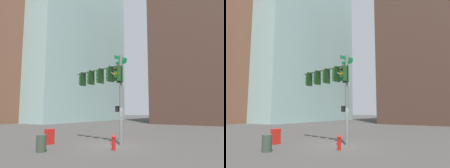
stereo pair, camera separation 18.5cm
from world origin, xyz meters
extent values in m
plane|color=#423F3D|center=(0.00, 0.00, 0.00)|extent=(200.00, 200.00, 0.00)
cylinder|color=slate|center=(-0.45, -0.40, 3.12)|extent=(0.25, 0.25, 6.24)
cylinder|color=slate|center=(2.12, -0.97, 5.54)|extent=(5.17, 1.27, 0.12)
cylinder|color=slate|center=(0.47, -0.60, 5.09)|extent=(1.03, 0.31, 0.75)
cube|color=#0F6B33|center=(-0.45, -0.40, 5.99)|extent=(0.31, 1.25, 0.24)
cube|color=#0F6B33|center=(-0.45, -0.40, 5.69)|extent=(0.97, 0.25, 0.24)
cube|color=white|center=(-0.45, -0.40, 4.12)|extent=(0.13, 0.45, 0.24)
cube|color=#1E4C1E|center=(0.66, -0.65, 4.98)|extent=(0.41, 0.41, 1.00)
cube|color=black|center=(0.48, -0.61, 4.98)|extent=(0.16, 0.54, 1.16)
sphere|color=#470A07|center=(0.86, -0.69, 5.28)|extent=(0.20, 0.20, 0.20)
cylinder|color=#1E4C1E|center=(0.93, -0.71, 5.37)|extent=(0.09, 0.23, 0.23)
sphere|color=#4C330A|center=(0.86, -0.69, 4.98)|extent=(0.20, 0.20, 0.20)
cylinder|color=#1E4C1E|center=(0.93, -0.71, 5.07)|extent=(0.09, 0.23, 0.23)
sphere|color=green|center=(0.86, -0.69, 4.68)|extent=(0.20, 0.20, 0.20)
cylinder|color=#1E4C1E|center=(0.93, -0.71, 4.77)|extent=(0.09, 0.23, 0.23)
cube|color=#1E4C1E|center=(1.78, -0.90, 4.98)|extent=(0.41, 0.41, 1.00)
cube|color=black|center=(1.60, -0.86, 4.98)|extent=(0.16, 0.54, 1.16)
sphere|color=red|center=(1.98, -0.94, 5.28)|extent=(0.20, 0.20, 0.20)
cylinder|color=#1E4C1E|center=(2.04, -0.96, 5.37)|extent=(0.09, 0.23, 0.23)
sphere|color=#4C330A|center=(1.98, -0.94, 4.98)|extent=(0.20, 0.20, 0.20)
cylinder|color=#1E4C1E|center=(2.04, -0.96, 5.07)|extent=(0.09, 0.23, 0.23)
sphere|color=#0A3819|center=(1.98, -0.94, 4.68)|extent=(0.20, 0.20, 0.20)
cylinder|color=#1E4C1E|center=(2.04, -0.96, 4.77)|extent=(0.09, 0.23, 0.23)
cube|color=#1E4C1E|center=(2.90, -1.15, 4.98)|extent=(0.41, 0.41, 1.00)
cube|color=black|center=(2.71, -1.11, 4.98)|extent=(0.16, 0.54, 1.16)
sphere|color=#470A07|center=(3.10, -1.19, 5.28)|extent=(0.20, 0.20, 0.20)
cylinder|color=#1E4C1E|center=(3.16, -1.21, 5.37)|extent=(0.09, 0.23, 0.23)
sphere|color=#F29E0C|center=(3.10, -1.19, 4.98)|extent=(0.20, 0.20, 0.20)
cylinder|color=#1E4C1E|center=(3.16, -1.21, 5.07)|extent=(0.09, 0.23, 0.23)
sphere|color=#0A3819|center=(3.10, -1.19, 4.68)|extent=(0.20, 0.20, 0.20)
cylinder|color=#1E4C1E|center=(3.16, -1.21, 4.77)|extent=(0.09, 0.23, 0.23)
cube|color=#1E4C1E|center=(4.02, -1.40, 4.98)|extent=(0.41, 0.41, 1.00)
cube|color=black|center=(3.83, -1.36, 4.98)|extent=(0.16, 0.54, 1.16)
sphere|color=#470A07|center=(4.22, -1.45, 5.28)|extent=(0.20, 0.20, 0.20)
cylinder|color=#1E4C1E|center=(4.28, -1.46, 5.37)|extent=(0.09, 0.23, 0.23)
sphere|color=#4C330A|center=(4.22, -1.45, 4.98)|extent=(0.20, 0.20, 0.20)
cylinder|color=#1E4C1E|center=(4.28, -1.46, 5.07)|extent=(0.09, 0.23, 0.23)
sphere|color=green|center=(4.22, -1.45, 4.68)|extent=(0.20, 0.20, 0.20)
cylinder|color=#1E4C1E|center=(4.28, -1.46, 4.77)|extent=(0.09, 0.23, 0.23)
cube|color=#1E4C1E|center=(-0.38, -0.08, 4.84)|extent=(0.41, 0.41, 1.00)
cube|color=black|center=(-0.42, -0.27, 4.84)|extent=(0.54, 0.16, 1.16)
sphere|color=#470A07|center=(-0.34, 0.12, 5.14)|extent=(0.20, 0.20, 0.20)
cylinder|color=#1E4C1E|center=(-0.32, 0.18, 5.23)|extent=(0.23, 0.09, 0.23)
sphere|color=#F29E0C|center=(-0.34, 0.12, 4.84)|extent=(0.20, 0.20, 0.20)
cylinder|color=#1E4C1E|center=(-0.32, 0.18, 4.93)|extent=(0.23, 0.09, 0.23)
sphere|color=#0A3819|center=(-0.34, 0.12, 4.54)|extent=(0.20, 0.20, 0.20)
cylinder|color=#1E4C1E|center=(-0.32, 0.18, 4.63)|extent=(0.23, 0.09, 0.23)
cube|color=black|center=(-0.19, -0.46, 2.44)|extent=(0.32, 0.41, 0.40)
cube|color=#EA5914|center=(-0.05, -0.49, 2.44)|extent=(0.07, 0.25, 0.28)
cylinder|color=red|center=(-0.96, 1.35, 0.33)|extent=(0.22, 0.22, 0.65)
sphere|color=red|center=(-0.96, 1.35, 0.74)|extent=(0.26, 0.26, 0.26)
cylinder|color=red|center=(-0.80, 1.35, 0.36)|extent=(0.10, 0.09, 0.09)
cylinder|color=#384738|center=(2.19, 4.06, 0.47)|extent=(0.56, 0.56, 0.95)
cube|color=red|center=(4.02, 1.90, 0.53)|extent=(0.46, 0.57, 1.05)
cube|color=#4C3328|center=(-3.67, -34.09, 19.24)|extent=(22.42, 20.64, 38.47)
cube|color=brown|center=(38.80, -12.35, 24.39)|extent=(20.68, 15.80, 48.77)
camera|label=1|loc=(-7.89, 12.19, 2.29)|focal=33.95mm
camera|label=2|loc=(-8.05, 12.09, 2.29)|focal=33.95mm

